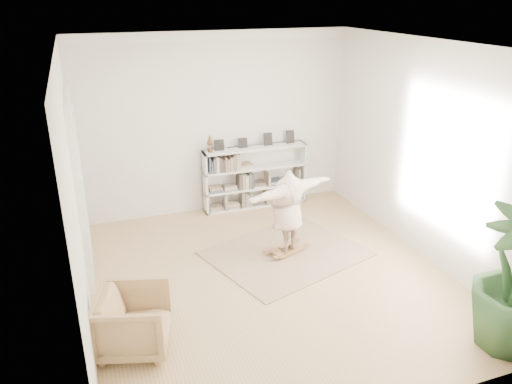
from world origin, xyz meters
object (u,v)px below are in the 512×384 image
bookshelf (255,178)px  person (287,208)px  armchair (134,321)px  rocker_board (286,250)px

bookshelf → person: bookshelf is taller
armchair → person: size_ratio=0.49×
person → bookshelf: bearing=-112.8°
bookshelf → armchair: size_ratio=2.48×
bookshelf → person: size_ratio=1.22×
bookshelf → rocker_board: (-0.19, -2.19, -0.56)m
rocker_board → person: 0.80m
bookshelf → rocker_board: bookshelf is taller
person → armchair: bearing=12.5°
rocker_board → person: size_ratio=0.35×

